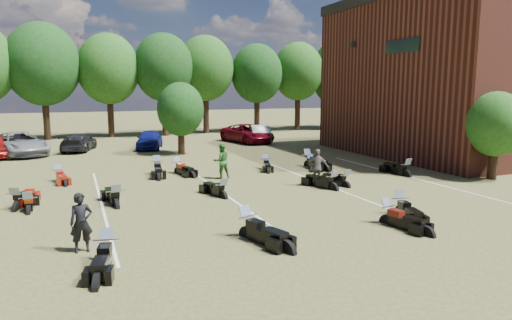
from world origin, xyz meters
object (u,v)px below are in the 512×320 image
person_green (221,161)px  motorcycle_7 (17,210)px  person_grey (317,168)px  person_black (81,223)px  car_4 (150,139)px  motorcycle_3 (248,237)px

person_green → motorcycle_7: (-8.94, -2.96, -0.89)m
person_grey → motorcycle_7: 12.55m
person_green → person_grey: size_ratio=1.01×
person_black → person_grey: (10.32, 5.18, 0.04)m
car_4 → motorcycle_3: car_4 is taller
car_4 → person_green: size_ratio=2.37×
car_4 → person_grey: bearing=-57.6°
car_4 → motorcycle_3: bearing=-76.1°
person_black → person_green: size_ratio=0.94×
person_green → motorcycle_3: 9.39m
car_4 → person_grey: 17.27m
person_black → motorcycle_3: bearing=-10.8°
person_green → person_black: bearing=50.9°
car_4 → motorcycle_3: size_ratio=1.74×
motorcycle_3 → car_4: bearing=70.2°
person_grey → person_black: bearing=54.3°
person_black → person_green: (6.75, 8.58, 0.05)m
motorcycle_3 → motorcycle_7: motorcycle_3 is taller
car_4 → person_black: person_black is taller
motorcycle_3 → person_green: bearing=58.8°
motorcycle_3 → person_black: bearing=155.1°
person_grey → car_4: bearing=-45.2°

